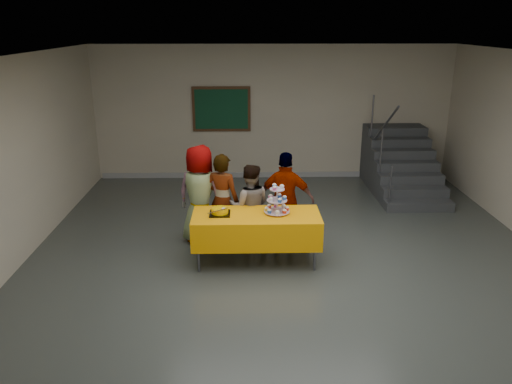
% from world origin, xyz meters
% --- Properties ---
extents(room_shell, '(10.00, 10.04, 3.02)m').
position_xyz_m(room_shell, '(0.00, 0.02, 2.13)').
color(room_shell, '#4C514C').
rests_on(room_shell, ground).
extents(bake_table, '(1.88, 0.78, 0.77)m').
position_xyz_m(bake_table, '(-0.48, 0.63, 0.56)').
color(bake_table, '#595960').
rests_on(bake_table, ground).
extents(cupcake_stand, '(0.38, 0.38, 0.44)m').
position_xyz_m(cupcake_stand, '(-0.18, 0.68, 0.93)').
color(cupcake_stand, silver).
rests_on(cupcake_stand, bake_table).
extents(bear_cake, '(0.32, 0.36, 0.12)m').
position_xyz_m(bear_cake, '(-1.02, 0.65, 0.83)').
color(bear_cake, black).
rests_on(bear_cake, bake_table).
extents(schoolchild_a, '(0.94, 0.79, 1.63)m').
position_xyz_m(schoolchild_a, '(-1.37, 1.40, 0.81)').
color(schoolchild_a, slate).
rests_on(schoolchild_a, ground).
extents(schoolchild_b, '(0.65, 0.54, 1.53)m').
position_xyz_m(schoolchild_b, '(-1.00, 1.26, 0.76)').
color(schoolchild_b, slate).
rests_on(schoolchild_b, ground).
extents(schoolchild_c, '(0.68, 0.53, 1.37)m').
position_xyz_m(schoolchild_c, '(-0.57, 1.19, 0.69)').
color(schoolchild_c, slate).
rests_on(schoolchild_c, ground).
extents(schoolchild_d, '(0.96, 0.55, 1.54)m').
position_xyz_m(schoolchild_d, '(0.01, 1.27, 0.77)').
color(schoolchild_d, slate).
rests_on(schoolchild_d, ground).
extents(staircase, '(1.30, 2.40, 2.04)m').
position_xyz_m(staircase, '(2.70, 4.13, 0.49)').
color(staircase, '#424447').
rests_on(staircase, ground).
extents(noticeboard, '(1.30, 0.05, 1.00)m').
position_xyz_m(noticeboard, '(-1.16, 4.96, 1.60)').
color(noticeboard, '#472B16').
rests_on(noticeboard, ground).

